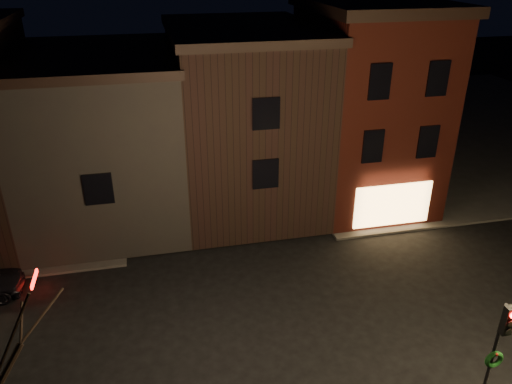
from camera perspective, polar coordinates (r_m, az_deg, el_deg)
ground at (r=19.61m, az=0.48°, el=-14.76°), size 120.00×120.00×0.00m
sidewalk_far_right at (r=43.57m, az=20.73°, el=7.23°), size 30.00×30.00×0.12m
corner_building at (r=27.54m, az=12.54°, el=9.75°), size 6.50×8.50×10.50m
row_building_a at (r=26.67m, az=-1.46°, el=8.56°), size 7.30×10.30×9.40m
row_building_b at (r=26.47m, az=-17.12°, el=6.13°), size 7.80×10.30×8.40m
traffic_signal at (r=16.15m, az=26.00°, el=-15.37°), size 0.58×0.38×4.05m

